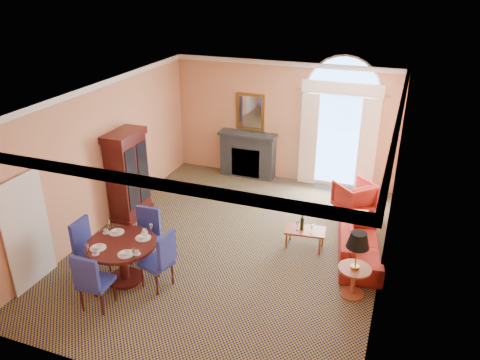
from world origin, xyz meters
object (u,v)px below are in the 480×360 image
(dining_table, at_px, (122,253))
(side_table, at_px, (356,256))
(armoire, at_px, (128,176))
(sofa, at_px, (359,245))
(coffee_table, at_px, (305,230))
(armchair, at_px, (354,196))

(dining_table, xyz_separation_m, side_table, (4.04, 1.03, 0.22))
(armoire, xyz_separation_m, sofa, (5.27, 0.02, -0.69))
(coffee_table, xyz_separation_m, side_table, (1.17, -1.24, 0.41))
(side_table, bearing_deg, coffee_table, 133.32)
(dining_table, height_order, sofa, dining_table)
(dining_table, height_order, side_table, side_table)
(armoire, relative_size, dining_table, 1.61)
(dining_table, xyz_separation_m, coffee_table, (2.87, 2.26, -0.19))
(dining_table, distance_m, sofa, 4.60)
(armoire, height_order, armchair, armoire)
(dining_table, distance_m, armchair, 5.59)
(armchair, xyz_separation_m, coffee_table, (-0.73, -2.00, 0.03))
(dining_table, bearing_deg, side_table, 14.27)
(side_table, bearing_deg, armchair, 97.63)
(dining_table, relative_size, armchair, 1.57)
(dining_table, xyz_separation_m, armchair, (3.60, 4.27, -0.22))
(dining_table, relative_size, side_table, 1.02)
(armoire, xyz_separation_m, coffee_table, (4.15, 0.01, -0.59))
(sofa, xyz_separation_m, side_table, (0.05, -1.25, 0.52))
(dining_table, bearing_deg, sofa, 29.69)
(sofa, distance_m, coffee_table, 1.12)
(dining_table, distance_m, coffee_table, 3.66)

